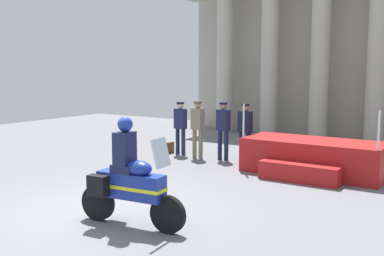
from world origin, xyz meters
The scene contains 9 objects.
ground_plane centered at (0.00, 0.00, 0.00)m, with size 28.28×28.28×0.00m, color slate.
colonnade_backdrop centered at (0.51, 11.67, 3.55)m, with size 11.97×1.56×6.82m.
reviewing_stand centered at (2.30, 5.27, 0.43)m, with size 3.54×2.02×1.79m.
officer_in_row_0 centered at (-2.13, 5.66, 0.99)m, with size 0.40×0.26×1.68m.
officer_in_row_1 centered at (-1.36, 5.49, 1.03)m, with size 0.40×0.26×1.74m.
officer_in_row_2 centered at (-0.57, 5.66, 1.02)m, with size 0.40×0.26×1.73m.
officer_in_row_3 centered at (0.21, 5.56, 1.02)m, with size 0.40×0.26×1.73m.
motorcycle_with_rider centered at (0.95, -0.31, 0.79)m, with size 2.09×0.73×1.90m.
briefcase_on_ground centered at (-2.54, 5.67, 0.18)m, with size 0.10×0.32×0.36m, color brown.
Camera 1 is at (6.06, -6.02, 2.68)m, focal length 42.49 mm.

